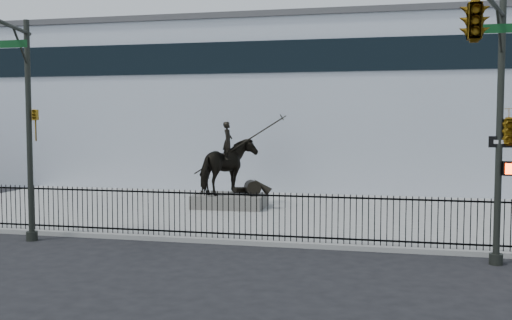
% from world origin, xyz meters
% --- Properties ---
extents(ground, '(120.00, 120.00, 0.00)m').
position_xyz_m(ground, '(0.00, 0.00, 0.00)').
color(ground, black).
rests_on(ground, ground).
extents(plaza, '(30.00, 12.00, 0.15)m').
position_xyz_m(plaza, '(0.00, 7.00, 0.07)').
color(plaza, gray).
rests_on(plaza, ground).
extents(building, '(44.00, 14.00, 9.00)m').
position_xyz_m(building, '(0.00, 20.00, 4.50)').
color(building, white).
rests_on(building, ground).
extents(picket_fence, '(22.10, 0.10, 1.50)m').
position_xyz_m(picket_fence, '(0.00, 1.25, 0.90)').
color(picket_fence, black).
rests_on(picket_fence, plaza).
extents(statue_plinth, '(3.02, 2.11, 0.56)m').
position_xyz_m(statue_plinth, '(-2.46, 7.59, 0.43)').
color(statue_plinth, '#54514D').
rests_on(statue_plinth, plaza).
extents(equestrian_statue, '(3.81, 2.40, 3.23)m').
position_xyz_m(equestrian_statue, '(-2.40, 7.59, 1.88)').
color(equestrian_statue, black).
rests_on(equestrian_statue, statue_plinth).
extents(traffic_signal_left, '(1.52, 4.84, 7.00)m').
position_xyz_m(traffic_signal_left, '(-6.75, -0.62, 4.03)').
color(traffic_signal_left, '#242722').
rests_on(traffic_signal_left, ground).
extents(traffic_signal_right, '(2.17, 6.86, 7.00)m').
position_xyz_m(traffic_signal_right, '(6.47, -2.00, 4.85)').
color(traffic_signal_right, '#242722').
rests_on(traffic_signal_right, ground).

